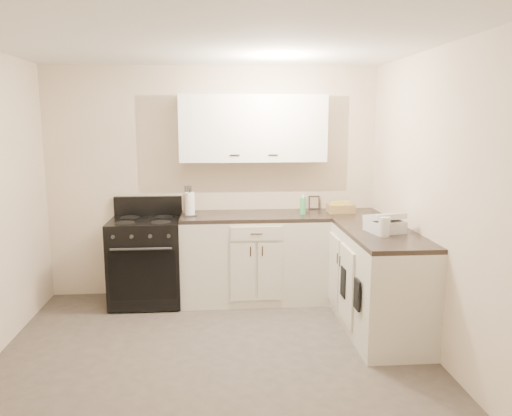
{
  "coord_description": "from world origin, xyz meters",
  "views": [
    {
      "loc": [
        0.02,
        -3.69,
        1.91
      ],
      "look_at": [
        0.39,
        0.85,
        1.12
      ],
      "focal_mm": 35.0,
      "sensor_mm": 36.0,
      "label": 1
    }
  ],
  "objects": [
    {
      "name": "wall_back",
      "position": [
        0.0,
        1.8,
        1.25
      ],
      "size": [
        3.6,
        0.0,
        3.6
      ],
      "primitive_type": "plane",
      "rotation": [
        1.57,
        0.0,
        0.0
      ],
      "color": "beige",
      "rests_on": "ground"
    },
    {
      "name": "countertop_right",
      "position": [
        1.5,
        0.85,
        0.92
      ],
      "size": [
        0.6,
        1.9,
        0.04
      ],
      "primitive_type": "cube",
      "color": "black",
      "rests_on": "base_cabinets_right"
    },
    {
      "name": "wicker_basket",
      "position": [
        1.37,
        1.53,
        0.99
      ],
      "size": [
        0.28,
        0.2,
        0.09
      ],
      "primitive_type": "cube",
      "rotation": [
        0.0,
        0.0,
        0.06
      ],
      "color": "tan",
      "rests_on": "countertop_right"
    },
    {
      "name": "stove",
      "position": [
        -0.72,
        1.48,
        0.46
      ],
      "size": [
        0.73,
        0.63,
        0.89
      ],
      "primitive_type": "cube",
      "color": "black",
      "rests_on": "floor"
    },
    {
      "name": "oven_mitt_far",
      "position": [
        1.18,
        0.6,
        0.46
      ],
      "size": [
        0.02,
        0.16,
        0.27
      ],
      "primitive_type": "cube",
      "color": "black",
      "rests_on": "base_cabinets_right"
    },
    {
      "name": "upper_cabinets",
      "position": [
        0.43,
        1.65,
        1.84
      ],
      "size": [
        1.55,
        0.3,
        0.7
      ],
      "primitive_type": "cube",
      "color": "white",
      "rests_on": "wall_back"
    },
    {
      "name": "wall_front",
      "position": [
        0.0,
        -1.8,
        1.25
      ],
      "size": [
        3.6,
        0.0,
        3.6
      ],
      "primitive_type": "plane",
      "rotation": [
        -1.57,
        0.0,
        0.0
      ],
      "color": "beige",
      "rests_on": "ground"
    },
    {
      "name": "countertop_back",
      "position": [
        0.43,
        1.5,
        0.92
      ],
      "size": [
        1.55,
        0.6,
        0.04
      ],
      "primitive_type": "cube",
      "color": "black",
      "rests_on": "base_cabinets_back"
    },
    {
      "name": "countertop_grill",
      "position": [
        1.52,
        0.55,
        0.99
      ],
      "size": [
        0.34,
        0.32,
        0.11
      ],
      "primitive_type": "cube",
      "rotation": [
        0.0,
        0.0,
        0.21
      ],
      "color": "silver",
      "rests_on": "countertop_right"
    },
    {
      "name": "knife_block",
      "position": [
        -0.27,
        1.59,
        1.04
      ],
      "size": [
        0.12,
        0.12,
        0.21
      ],
      "primitive_type": "cube",
      "rotation": [
        0.0,
        0.0,
        0.4
      ],
      "color": "tan",
      "rests_on": "countertop_back"
    },
    {
      "name": "picture_frame",
      "position": [
        1.12,
        1.76,
        1.02
      ],
      "size": [
        0.12,
        0.04,
        0.15
      ],
      "primitive_type": "cube",
      "rotation": [
        -0.14,
        0.0,
        -0.06
      ],
      "color": "black",
      "rests_on": "countertop_back"
    },
    {
      "name": "floor",
      "position": [
        0.0,
        0.0,
        0.0
      ],
      "size": [
        3.6,
        3.6,
        0.0
      ],
      "primitive_type": "plane",
      "color": "#473F38",
      "rests_on": "ground"
    },
    {
      "name": "wall_right",
      "position": [
        1.8,
        0.0,
        1.25
      ],
      "size": [
        0.0,
        3.6,
        3.6
      ],
      "primitive_type": "plane",
      "rotation": [
        1.57,
        0.0,
        -1.57
      ],
      "color": "beige",
      "rests_on": "ground"
    },
    {
      "name": "base_cabinets_back",
      "position": [
        0.43,
        1.5,
        0.45
      ],
      "size": [
        1.55,
        0.6,
        0.9
      ],
      "primitive_type": "cube",
      "color": "silver",
      "rests_on": "floor"
    },
    {
      "name": "ceiling",
      "position": [
        0.0,
        0.0,
        2.5
      ],
      "size": [
        3.6,
        3.6,
        0.0
      ],
      "primitive_type": "plane",
      "color": "white",
      "rests_on": "wall_back"
    },
    {
      "name": "glass_jar",
      "position": [
        1.46,
        0.39,
        1.02
      ],
      "size": [
        0.13,
        0.13,
        0.17
      ],
      "primitive_type": "cylinder",
      "rotation": [
        0.0,
        0.0,
        0.43
      ],
      "color": "silver",
      "rests_on": "countertop_right"
    },
    {
      "name": "soap_bottle",
      "position": [
        0.94,
        1.47,
        1.03
      ],
      "size": [
        0.07,
        0.07,
        0.18
      ],
      "primitive_type": "cylinder",
      "rotation": [
        0.0,
        0.0,
        -0.09
      ],
      "color": "#45B45E",
      "rests_on": "countertop_back"
    },
    {
      "name": "oven_mitt_near",
      "position": [
        1.18,
        0.17,
        0.5
      ],
      "size": [
        0.02,
        0.15,
        0.25
      ],
      "primitive_type": "cube",
      "color": "black",
      "rests_on": "base_cabinets_right"
    },
    {
      "name": "paper_towel",
      "position": [
        -0.25,
        1.49,
        1.06
      ],
      "size": [
        0.12,
        0.12,
        0.24
      ],
      "primitive_type": "cylinder",
      "rotation": [
        0.0,
        0.0,
        0.23
      ],
      "color": "white",
      "rests_on": "countertop_back"
    },
    {
      "name": "base_cabinets_right",
      "position": [
        1.5,
        0.85,
        0.45
      ],
      "size": [
        0.6,
        1.9,
        0.9
      ],
      "primitive_type": "cube",
      "color": "silver",
      "rests_on": "floor"
    }
  ]
}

